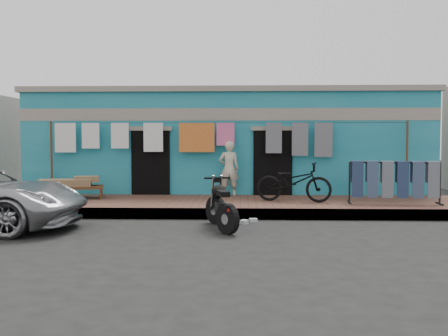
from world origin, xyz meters
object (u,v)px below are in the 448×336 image
seated_person (229,169)px  motorcycle (221,204)px  bicycle (294,178)px  jeans_rack (394,182)px  charpoy (72,188)px

seated_person → motorcycle: 3.93m
bicycle → jeans_rack: 2.44m
charpoy → jeans_rack: bearing=-5.5°
bicycle → jeans_rack: bearing=-83.3°
motorcycle → jeans_rack: jeans_rack is taller
motorcycle → charpoy: 5.12m
jeans_rack → charpoy: bearing=174.5°
bicycle → charpoy: (-5.84, 0.44, -0.33)m
motorcycle → jeans_rack: (4.15, 2.25, 0.28)m
jeans_rack → motorcycle: bearing=-151.5°
motorcycle → charpoy: (-4.11, 3.05, 0.02)m
bicycle → charpoy: size_ratio=1.03×
motorcycle → charpoy: bearing=130.1°
charpoy → jeans_rack: size_ratio=0.80×
bicycle → jeans_rack: (2.42, -0.36, -0.07)m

